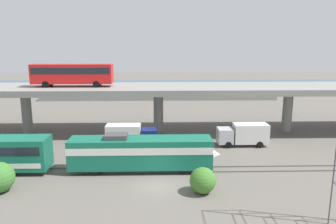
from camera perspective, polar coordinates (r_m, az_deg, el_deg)
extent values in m
plane|color=#605B54|center=(32.79, -1.71, -12.79)|extent=(260.00, 260.00, 0.00)
cube|color=#59544C|center=(35.76, -1.70, -10.52)|extent=(110.00, 0.12, 0.12)
cube|color=#59544C|center=(37.12, -1.69, -9.66)|extent=(110.00, 0.12, 0.12)
cube|color=#14664C|center=(35.80, -4.78, -7.08)|extent=(15.38, 3.00, 3.20)
cube|color=silver|center=(35.61, -4.80, -6.20)|extent=(15.38, 3.04, 0.77)
cone|color=silver|center=(36.28, 7.55, -7.41)|extent=(2.10, 2.85, 2.85)
cube|color=black|center=(35.69, 5.09, -5.63)|extent=(2.10, 2.70, 1.02)
cube|color=#3F3F42|center=(35.49, -9.08, -4.23)|extent=(2.40, 1.80, 0.50)
cylinder|color=black|center=(37.65, 2.78, -8.67)|extent=(0.96, 0.18, 0.96)
cylinder|color=black|center=(35.14, 3.11, -10.21)|extent=(0.96, 0.18, 0.96)
cylinder|color=black|center=(38.17, -11.94, -8.63)|extent=(0.96, 0.18, 0.96)
cylinder|color=black|center=(35.70, -12.71, -10.13)|extent=(0.96, 0.18, 0.96)
cylinder|color=black|center=(40.66, -24.25, -8.19)|extent=(0.92, 0.18, 0.92)
cylinder|color=black|center=(38.35, -25.79, -9.53)|extent=(0.92, 0.18, 0.92)
cube|color=gray|center=(50.27, -1.71, 4.05)|extent=(96.00, 10.42, 0.91)
cylinder|color=gray|center=(54.88, -23.50, -0.14)|extent=(1.50, 1.50, 6.40)
cylinder|color=gray|center=(50.90, -1.68, -0.03)|extent=(1.50, 1.50, 6.40)
cylinder|color=gray|center=(54.78, 20.18, 0.09)|extent=(1.50, 1.50, 6.40)
cube|color=red|center=(51.36, -16.39, 6.45)|extent=(12.00, 2.55, 2.90)
cube|color=black|center=(51.32, -16.43, 7.03)|extent=(11.52, 2.59, 0.93)
cube|color=black|center=(50.15, -9.78, 7.03)|extent=(0.08, 2.30, 1.74)
cylinder|color=black|center=(51.87, -11.97, 5.11)|extent=(1.00, 0.26, 1.00)
cylinder|color=black|center=(49.51, -12.47, 4.77)|extent=(1.00, 0.26, 1.00)
cylinder|color=black|center=(53.71, -19.83, 4.89)|extent=(1.00, 0.26, 1.00)
cylinder|color=black|center=(51.43, -20.66, 4.55)|extent=(1.00, 0.26, 1.00)
cube|color=#B7B7BC|center=(45.05, 9.93, -4.08)|extent=(2.00, 2.30, 2.00)
cube|color=silver|center=(45.79, 14.25, -3.62)|extent=(4.60, 2.30, 2.60)
cylinder|color=black|center=(44.37, 10.53, -5.70)|extent=(0.88, 0.28, 0.88)
cylinder|color=black|center=(46.41, 9.98, -4.89)|extent=(0.88, 0.28, 0.88)
cylinder|color=black|center=(45.43, 15.77, -5.54)|extent=(0.88, 0.28, 0.88)
cylinder|color=black|center=(47.43, 14.99, -4.76)|extent=(0.88, 0.28, 0.88)
cube|color=navy|center=(44.18, -3.27, -4.24)|extent=(2.00, 2.30, 2.00)
cube|color=silver|center=(44.35, -7.81, -3.87)|extent=(4.60, 2.30, 2.60)
cylinder|color=black|center=(45.52, -3.58, -5.07)|extent=(0.88, 0.28, 0.88)
cylinder|color=black|center=(43.44, -3.68, -5.90)|extent=(0.88, 0.28, 0.88)
cylinder|color=black|center=(45.87, -8.87, -5.06)|extent=(0.88, 0.28, 0.88)
cylinder|color=black|center=(43.80, -9.23, -5.89)|extent=(0.88, 0.28, 0.88)
cube|color=gray|center=(85.80, -1.64, 3.12)|extent=(58.62, 12.19, 1.32)
cube|color=maroon|center=(85.53, 7.57, 3.89)|extent=(4.38, 1.82, 0.70)
cube|color=#1E232B|center=(85.42, 7.44, 4.29)|extent=(1.93, 1.60, 0.48)
cylinder|color=black|center=(86.65, 8.37, 3.74)|extent=(0.64, 0.20, 0.64)
cylinder|color=black|center=(84.96, 8.56, 3.57)|extent=(0.64, 0.20, 0.64)
cylinder|color=black|center=(86.22, 6.59, 3.75)|extent=(0.64, 0.20, 0.64)
cylinder|color=black|center=(84.53, 6.75, 3.58)|extent=(0.64, 0.20, 0.64)
cube|color=black|center=(83.31, -6.58, 3.71)|extent=(4.57, 1.84, 0.70)
cube|color=#1E232B|center=(83.21, -6.44, 4.11)|extent=(2.01, 1.62, 0.48)
cylinder|color=black|center=(82.64, -7.61, 3.37)|extent=(0.64, 0.20, 0.64)
cylinder|color=black|center=(84.36, -7.49, 3.55)|extent=(0.64, 0.20, 0.64)
cylinder|color=black|center=(82.39, -5.65, 3.39)|extent=(0.64, 0.20, 0.64)
cylinder|color=black|center=(84.11, -5.56, 3.57)|extent=(0.64, 0.20, 0.64)
cube|color=black|center=(87.85, -16.91, 3.69)|extent=(4.37, 1.78, 0.70)
cube|color=#1E232B|center=(87.72, -16.80, 4.08)|extent=(1.92, 1.57, 0.48)
cylinder|color=black|center=(87.46, -17.90, 3.37)|extent=(0.64, 0.20, 0.64)
cylinder|color=black|center=(89.07, -17.60, 3.53)|extent=(0.64, 0.20, 0.64)
cylinder|color=black|center=(86.74, -16.18, 3.40)|extent=(0.64, 0.20, 0.64)
cylinder|color=black|center=(88.36, -15.91, 3.57)|extent=(0.64, 0.20, 0.64)
cube|color=maroon|center=(90.01, 8.84, 4.25)|extent=(4.28, 1.71, 0.70)
cube|color=#1E232B|center=(89.97, 8.99, 4.62)|extent=(1.88, 1.50, 0.48)
cylinder|color=black|center=(89.03, 8.09, 3.96)|extent=(0.64, 0.20, 0.64)
cylinder|color=black|center=(90.62, 7.92, 4.10)|extent=(0.64, 0.20, 0.64)
cylinder|color=black|center=(89.51, 9.76, 3.95)|extent=(0.64, 0.20, 0.64)
cylinder|color=black|center=(91.09, 9.57, 4.09)|extent=(0.64, 0.20, 0.64)
cube|color=silver|center=(84.75, -2.81, 3.91)|extent=(4.67, 1.77, 0.70)
cube|color=#1E232B|center=(84.67, -2.66, 4.31)|extent=(2.06, 1.56, 0.48)
cylinder|color=black|center=(84.01, -3.81, 3.59)|extent=(0.64, 0.20, 0.64)
cylinder|color=black|center=(85.68, -3.77, 3.75)|extent=(0.64, 0.20, 0.64)
cylinder|color=black|center=(83.95, -1.83, 3.60)|extent=(0.64, 0.20, 0.64)
cylinder|color=black|center=(85.61, -1.83, 3.76)|extent=(0.64, 0.20, 0.64)
cube|color=#2D5170|center=(108.67, -1.63, 4.61)|extent=(140.00, 36.00, 0.01)
sphere|color=#3D7429|center=(31.03, 6.11, -11.83)|extent=(2.47, 2.47, 2.47)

